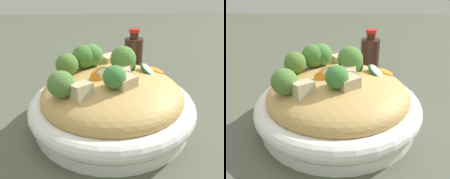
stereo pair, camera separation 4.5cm
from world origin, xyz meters
The scene contains 8 objects.
ground_plane centered at (0.00, 0.00, 0.00)m, with size 3.00×3.00×0.00m, color #4D5241.
serving_bowl centered at (0.00, 0.00, 0.03)m, with size 0.32×0.32×0.06m.
noodle_heap centered at (0.00, 0.00, 0.06)m, with size 0.27×0.27×0.08m.
broccoli_florets centered at (0.01, 0.04, 0.12)m, with size 0.17×0.17×0.07m.
carrot_coins centered at (0.01, 0.01, 0.10)m, with size 0.09×0.21×0.03m.
zucchini_slices centered at (0.02, 0.01, 0.10)m, with size 0.10×0.22×0.05m.
chicken_chunks centered at (-0.01, 0.01, 0.10)m, with size 0.20×0.12×0.04m.
soy_sauce_bottle centered at (0.28, -0.09, 0.05)m, with size 0.06×0.06×0.13m.
Camera 2 is at (-0.40, -0.02, 0.27)m, focal length 37.01 mm.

